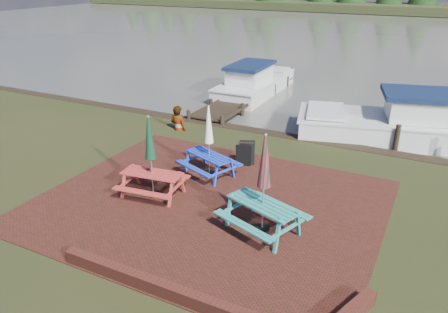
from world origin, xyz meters
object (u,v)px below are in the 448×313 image
at_px(chalkboard, 245,154).
at_px(picnic_table_teal, 263,199).
at_px(boat_near, 409,126).
at_px(picnic_table_blue, 209,152).
at_px(boat_jetty, 254,84).
at_px(picnic_table_red, 152,169).
at_px(person, 177,106).
at_px(jetty, 247,95).

bearing_deg(chalkboard, picnic_table_teal, -82.72).
bearing_deg(boat_near, chalkboard, 126.07).
distance_m(picnic_table_blue, boat_jetty, 10.53).
height_order(picnic_table_red, person, picnic_table_red).
bearing_deg(picnic_table_red, boat_near, 47.81).
height_order(picnic_table_red, picnic_table_blue, picnic_table_red).
height_order(chalkboard, person, person).
relative_size(picnic_table_teal, picnic_table_red, 1.07).
distance_m(picnic_table_teal, person, 7.82).
bearing_deg(boat_near, picnic_table_red, 130.65).
relative_size(picnic_table_blue, jetty, 0.24).
relative_size(boat_jetty, person, 3.33).
relative_size(picnic_table_red, chalkboard, 2.88).
height_order(picnic_table_teal, picnic_table_red, picnic_table_teal).
bearing_deg(picnic_table_blue, boat_near, 72.77).
bearing_deg(picnic_table_teal, jetty, 135.68).
distance_m(picnic_table_red, boat_near, 10.22).
relative_size(picnic_table_teal, boat_near, 0.30).
xyz_separation_m(picnic_table_teal, picnic_table_red, (-3.43, 0.28, -0.06)).
bearing_deg(boat_near, boat_jetty, 51.04).
xyz_separation_m(picnic_table_blue, jetty, (-2.63, 8.67, -0.66)).
bearing_deg(jetty, person, -94.82).
height_order(picnic_table_blue, person, picnic_table_blue).
bearing_deg(jetty, chalkboard, -66.16).
bearing_deg(person, picnic_table_blue, 139.82).
distance_m(picnic_table_teal, boat_jetty, 13.52).
bearing_deg(picnic_table_red, chalkboard, 57.24).
xyz_separation_m(picnic_table_blue, boat_near, (5.12, 6.44, -0.34)).
distance_m(picnic_table_red, boat_jetty, 12.23).
distance_m(picnic_table_red, jetty, 10.77).
relative_size(picnic_table_red, picnic_table_blue, 1.06).
height_order(picnic_table_teal, jetty, picnic_table_teal).
xyz_separation_m(picnic_table_teal, person, (-5.78, 5.27, 0.10)).
xyz_separation_m(picnic_table_teal, boat_jetty, (-5.54, 12.32, -0.51)).
relative_size(picnic_table_blue, boat_near, 0.27).
bearing_deg(picnic_table_red, person, 108.15).
relative_size(picnic_table_teal, person, 1.27).
bearing_deg(picnic_table_teal, person, 157.28).
xyz_separation_m(jetty, boat_near, (7.75, -2.23, 0.33)).
relative_size(picnic_table_teal, boat_jetty, 0.38).
relative_size(picnic_table_teal, chalkboard, 3.08).
bearing_deg(picnic_table_teal, picnic_table_red, -165.08).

